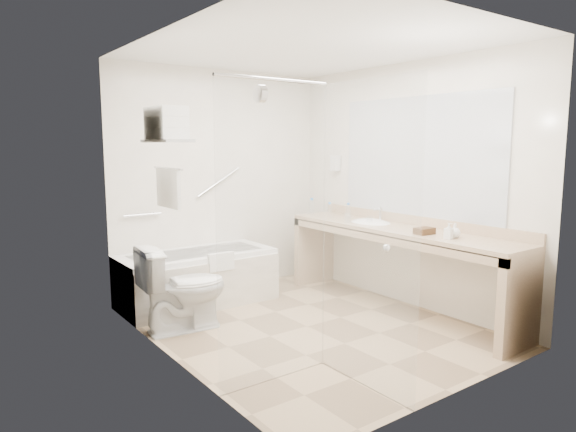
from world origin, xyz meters
TOP-DOWN VIEW (x-y plane):
  - floor at (0.00, 0.00)m, footprint 3.20×3.20m
  - ceiling at (0.00, 0.00)m, footprint 2.60×3.20m
  - wall_back at (0.00, 1.60)m, footprint 2.60×0.10m
  - wall_front at (0.00, -1.60)m, footprint 2.60×0.10m
  - wall_left at (-1.30, 0.00)m, footprint 0.10×3.20m
  - wall_right at (1.30, 0.00)m, footprint 0.10×3.20m
  - bathtub at (-0.50, 1.24)m, footprint 1.60×0.73m
  - grab_bar_short at (-0.95, 1.56)m, footprint 0.40×0.03m
  - grab_bar_long at (-0.05, 1.56)m, footprint 0.53×0.03m
  - shower_enclosure at (-0.63, -0.93)m, footprint 0.96×0.91m
  - towel_shelf at (-1.17, 0.35)m, footprint 0.24×0.55m
  - vanity_counter at (1.02, -0.15)m, footprint 0.55×2.70m
  - sink at (1.05, 0.25)m, footprint 0.40×0.52m
  - faucet at (1.20, 0.25)m, footprint 0.03×0.03m
  - mirror at (1.29, -0.15)m, footprint 0.02×2.00m
  - hairdryer_unit at (1.25, 1.05)m, footprint 0.08×0.10m
  - toilet at (-0.95, 0.60)m, footprint 0.82×0.51m
  - amenity_basket at (0.94, -0.56)m, footprint 0.18×0.12m
  - soap_bottle_a at (0.91, -0.84)m, footprint 0.09×0.15m
  - soap_bottle_b at (1.01, -0.83)m, footprint 0.14×0.15m
  - water_bottle_left at (0.95, 0.80)m, footprint 0.05×0.05m
  - water_bottle_mid at (1.06, 0.61)m, footprint 0.05×0.05m
  - water_bottle_right at (0.93, 1.10)m, footprint 0.06×0.06m
  - drinking_glass_near at (0.96, 0.17)m, footprint 0.08×0.08m
  - drinking_glass_far at (0.86, 0.40)m, footprint 0.10×0.10m

SIDE VIEW (x-z plane):
  - floor at x=0.00m, z-range 0.00..0.00m
  - bathtub at x=-0.50m, z-range -0.02..0.57m
  - toilet at x=-0.95m, z-range 0.00..0.77m
  - vanity_counter at x=1.02m, z-range 0.17..1.12m
  - sink at x=1.05m, z-range 0.75..0.89m
  - amenity_basket at x=0.94m, z-range 0.85..0.91m
  - soap_bottle_a at x=0.91m, z-range 0.85..0.92m
  - drinking_glass_near at x=0.96m, z-range 0.85..0.94m
  - drinking_glass_far at x=0.86m, z-range 0.85..0.95m
  - soap_bottle_b at x=1.01m, z-range 0.85..0.95m
  - water_bottle_left at x=0.95m, z-range 0.84..1.02m
  - faucet at x=1.20m, z-range 0.86..1.00m
  - water_bottle_mid at x=1.06m, z-range 0.84..1.02m
  - water_bottle_right at x=0.93m, z-range 0.84..1.04m
  - grab_bar_short at x=-0.95m, z-range 0.93..0.96m
  - shower_enclosure at x=-0.63m, z-range 0.01..2.12m
  - wall_back at x=0.00m, z-range 0.00..2.50m
  - wall_front at x=0.00m, z-range 0.00..2.50m
  - wall_left at x=-1.30m, z-range 0.00..2.50m
  - wall_right at x=1.30m, z-range 0.00..2.50m
  - grab_bar_long at x=-0.05m, z-range 1.09..1.41m
  - hairdryer_unit at x=1.25m, z-range 1.36..1.54m
  - mirror at x=1.29m, z-range 0.95..2.15m
  - towel_shelf at x=-1.17m, z-range 1.35..2.16m
  - ceiling at x=0.00m, z-range 2.45..2.55m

